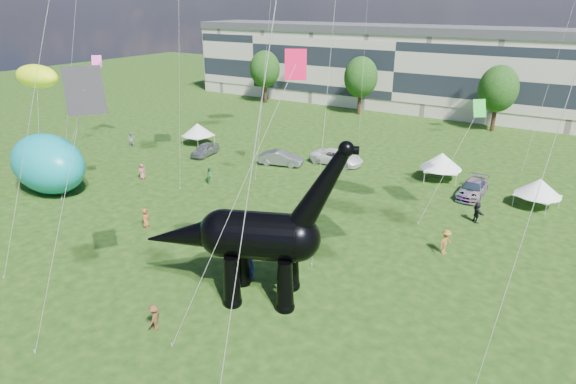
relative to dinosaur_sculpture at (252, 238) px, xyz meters
The scene contains 15 objects.
ground 6.08m from the dinosaur_sculpture, 138.12° to the right, with size 220.00×220.00×0.00m, color #16330C.
terrace_row 60.03m from the dinosaur_sculpture, 101.02° to the left, with size 78.00×11.00×12.00m, color beige.
tree_far_left 60.12m from the dinosaur_sculpture, 123.85° to the left, with size 5.20×5.20×9.44m.
tree_mid_left 52.29m from the dinosaur_sculpture, 107.22° to the left, with size 5.20×5.20×9.44m.
tree_mid_right 50.15m from the dinosaur_sculpture, 84.81° to the left, with size 5.20×5.20×9.44m.
dinosaur_sculpture is the anchor object (origin of this frame).
car_silver 29.68m from the dinosaur_sculpture, 136.85° to the left, with size 1.68×4.16×1.42m, color #B3B3B7.
car_grey 25.24m from the dinosaur_sculpture, 119.03° to the left, with size 1.65×4.73×1.56m, color slate.
car_white 26.59m from the dinosaur_sculpture, 105.59° to the left, with size 2.68×5.82×1.62m, color white.
car_dark 25.04m from the dinosaur_sculpture, 72.08° to the left, with size 2.07×5.10×1.48m, color #595960.
gazebo_near 26.84m from the dinosaur_sculpture, 81.67° to the left, with size 4.93×4.93×2.80m.
gazebo_far 27.36m from the dinosaur_sculpture, 61.71° to the left, with size 4.70×4.70×2.62m.
gazebo_left 34.66m from the dinosaur_sculpture, 137.36° to the left, with size 4.11×4.11×2.65m.
inflatable_teal 26.55m from the dinosaur_sculpture, behind, with size 8.80×5.50×5.50m, color #0E9CA9.
visitors 14.09m from the dinosaur_sculpture, 107.60° to the left, with size 49.53×38.54×1.89m.
Camera 1 is at (18.52, -17.00, 16.73)m, focal length 30.00 mm.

